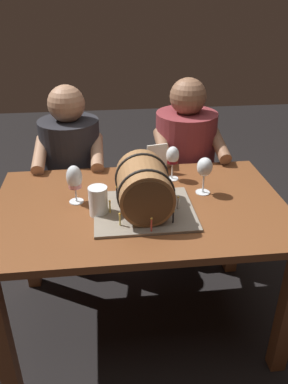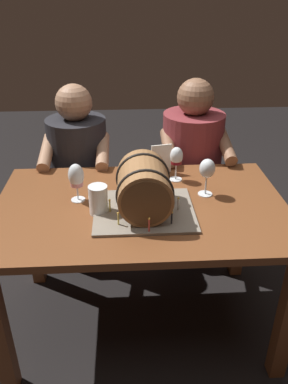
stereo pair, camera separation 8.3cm
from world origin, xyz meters
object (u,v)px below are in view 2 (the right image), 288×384
Objects in this scene: wine_glass_rose at (76,177)px; wine_glass_empty at (207,170)px; beer_pint at (98,201)px; person_seated_right at (191,176)px; barrel_cake at (144,189)px; dining_table at (141,224)px; person_seated_left at (81,182)px; menu_card at (161,159)px; wine_glass_red at (176,158)px.

wine_glass_rose and wine_glass_empty have the same top height.
person_seated_right reaches higher than beer_pint.
wine_glass_rose is (-0.30, 0.12, 0.01)m from barrel_cake.
dining_table is 7.32× the size of wine_glass_rose.
barrel_cake is at bearing -115.43° from person_seated_right.
person_seated_left is at bearing 116.73° from barrel_cake.
person_seated_right is at bearing 61.65° from dining_table.
dining_table is at bearing 98.55° from barrel_cake.
dining_table is 0.23m from barrel_cake.
menu_card is at bearing 33.17° from wine_glass_rose.
wine_glass_red is at bearing -36.53° from person_seated_left.
wine_glass_empty is at bearing -93.40° from person_seated_right.
person_seated_left is at bearing 134.47° from menu_card.
wine_glass_rose is 0.50m from menu_card.
person_seated_left reaches higher than menu_card.
person_seated_right is at bearing 0.02° from person_seated_left.
dining_table is 0.40m from wine_glass_empty.
menu_card is (-0.07, 0.09, -0.04)m from wine_glass_red.
menu_card is at bearing 128.10° from wine_glass_red.
beer_pint is at bearing -127.23° from person_seated_right.
dining_table is at bearing 18.29° from beer_pint.
barrel_cake is 3.35× the size of beer_pint.
person_seated_left is (-0.36, 0.71, -0.31)m from barrel_cake.
person_seated_right is (0.03, 0.56, -0.31)m from wine_glass_empty.
menu_card is at bearing 73.95° from barrel_cake.
barrel_cake is 0.21m from beer_pint.
barrel_cake reaches higher than wine_glass_empty.
barrel_cake reaches higher than dining_table.
wine_glass_red is 0.98× the size of wine_glass_empty.
person_seated_left is at bearing -179.98° from person_seated_right.
barrel_cake is at bearing -81.45° from dining_table.
beer_pint is 0.92m from person_seated_right.
wine_glass_red is 0.52m from person_seated_right.
barrel_cake is 0.33m from wine_glass_rose.
dining_table is at bearing -122.50° from menu_card.
barrel_cake is at bearing -120.31° from wine_glass_red.
beer_pint is at bearing -161.71° from dining_table.
menu_card is 0.14× the size of person_seated_right.
beer_pint is at bearing -49.53° from wine_glass_rose.
wine_glass_empty reaches higher than beer_pint.
person_seated_right reaches higher than menu_card.
wine_glass_rose is 1.15× the size of menu_card.
dining_table is 8.41× the size of menu_card.
menu_card is at bearing 51.44° from beer_pint.
wine_glass_empty is at bearing 14.08° from dining_table.
beer_pint is at bearing -140.49° from menu_card.
barrel_cake is 0.41m from menu_card.
wine_glass_empty is 0.16× the size of person_seated_right.
person_seated_right is (0.54, 0.71, -0.24)m from beer_pint.
wine_glass_empty is 0.53m from beer_pint.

